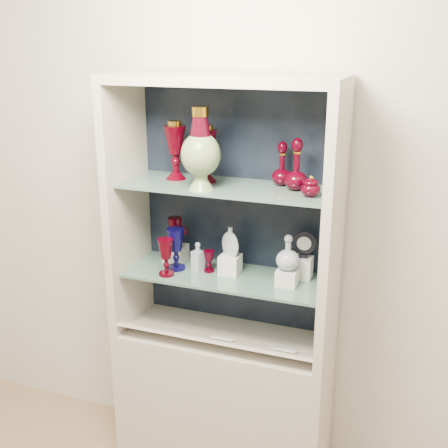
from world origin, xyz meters
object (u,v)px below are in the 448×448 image
(cameo_medallion, at_px, (304,244))
(ruby_goblet_tall, at_px, (166,257))
(cobalt_goblet, at_px, (176,249))
(ruby_pitcher, at_px, (175,232))
(ruby_goblet_small, at_px, (209,261))
(ruby_decanter_a, at_px, (297,161))
(clear_square_bottle, at_px, (198,256))
(flat_flask, at_px, (230,241))
(ruby_decanter_b, at_px, (282,162))
(pedestal_lamp_right, at_px, (206,154))
(enamel_urn, at_px, (201,149))
(clear_round_decanter, at_px, (288,253))
(pedestal_lamp_left, at_px, (175,150))
(lidded_bowl, at_px, (311,186))

(cameo_medallion, bearing_deg, ruby_goblet_tall, -172.67)
(cobalt_goblet, bearing_deg, ruby_pitcher, 115.85)
(ruby_goblet_small, relative_size, ruby_pitcher, 0.72)
(ruby_decanter_a, xyz_separation_m, ruby_goblet_small, (-0.39, -0.02, -0.49))
(ruby_goblet_tall, distance_m, clear_square_bottle, 0.15)
(cobalt_goblet, relative_size, flat_flask, 1.43)
(ruby_decanter_b, height_order, ruby_goblet_small, ruby_decanter_b)
(pedestal_lamp_right, distance_m, ruby_goblet_tall, 0.50)
(ruby_pitcher, bearing_deg, pedestal_lamp_right, -19.56)
(enamel_urn, xyz_separation_m, flat_flask, (0.09, 0.11, -0.43))
(ruby_decanter_b, height_order, clear_square_bottle, ruby_decanter_b)
(ruby_goblet_small, distance_m, ruby_pitcher, 0.23)
(clear_square_bottle, bearing_deg, ruby_decanter_b, 12.48)
(cameo_medallion, bearing_deg, clear_round_decanter, -126.48)
(cobalt_goblet, relative_size, clear_square_bottle, 1.44)
(pedestal_lamp_left, xyz_separation_m, ruby_pitcher, (-0.03, 0.03, -0.40))
(pedestal_lamp_left, distance_m, ruby_goblet_small, 0.53)
(clear_round_decanter, xyz_separation_m, cameo_medallion, (0.05, 0.10, 0.02))
(pedestal_lamp_right, height_order, ruby_decanter_a, pedestal_lamp_right)
(clear_square_bottle, relative_size, cameo_medallion, 1.11)
(ruby_goblet_small, height_order, clear_round_decanter, clear_round_decanter)
(enamel_urn, height_order, ruby_decanter_b, enamel_urn)
(clear_square_bottle, bearing_deg, lidded_bowl, -6.43)
(ruby_goblet_tall, xyz_separation_m, ruby_goblet_small, (0.17, 0.11, -0.04))
(enamel_urn, relative_size, ruby_decanter_b, 1.69)
(pedestal_lamp_left, height_order, pedestal_lamp_right, pedestal_lamp_left)
(ruby_decanter_b, xyz_separation_m, lidded_bowl, (0.16, -0.14, -0.06))
(ruby_goblet_small, bearing_deg, pedestal_lamp_right, 122.25)
(ruby_decanter_b, height_order, lidded_bowl, ruby_decanter_b)
(cobalt_goblet, bearing_deg, ruby_decanter_a, 4.59)
(pedestal_lamp_right, bearing_deg, flat_flask, -11.17)
(pedestal_lamp_right, relative_size, clear_round_decanter, 1.63)
(pedestal_lamp_right, relative_size, ruby_decanter_b, 1.23)
(ruby_pitcher, bearing_deg, lidded_bowl, -19.87)
(lidded_bowl, height_order, clear_round_decanter, lidded_bowl)
(clear_round_decanter, bearing_deg, ruby_goblet_tall, -171.11)
(cobalt_goblet, relative_size, clear_round_decanter, 1.29)
(ruby_goblet_tall, bearing_deg, pedestal_lamp_right, 43.39)
(ruby_goblet_tall, bearing_deg, ruby_pitcher, 100.40)
(ruby_pitcher, bearing_deg, flat_flask, -19.86)
(ruby_pitcher, distance_m, flat_flask, 0.30)
(lidded_bowl, xyz_separation_m, clear_round_decanter, (-0.09, 0.04, -0.32))
(ruby_pitcher, height_order, clear_square_bottle, ruby_pitcher)
(ruby_decanter_b, distance_m, ruby_pitcher, 0.63)
(cameo_medallion, bearing_deg, pedestal_lamp_left, 174.50)
(pedestal_lamp_left, xyz_separation_m, pedestal_lamp_right, (0.15, 0.00, -0.01))
(cobalt_goblet, xyz_separation_m, ruby_pitcher, (-0.04, 0.09, 0.05))
(enamel_urn, relative_size, ruby_pitcher, 2.45)
(cobalt_goblet, height_order, clear_round_decanter, clear_round_decanter)
(ruby_goblet_tall, distance_m, ruby_goblet_small, 0.20)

